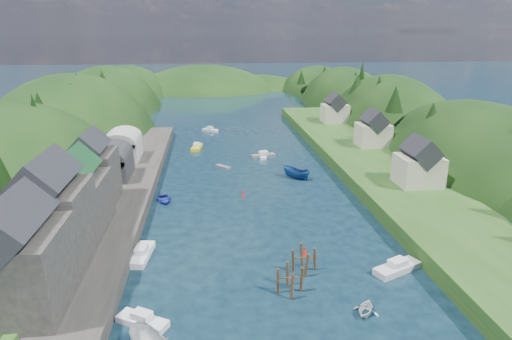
{
  "coord_description": "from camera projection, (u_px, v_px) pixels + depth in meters",
  "views": [
    {
      "loc": [
        -7.99,
        -43.25,
        27.3
      ],
      "look_at": [
        0.0,
        28.0,
        4.0
      ],
      "focal_mm": 30.0,
      "sensor_mm": 36.0,
      "label": 1
    }
  ],
  "objects": [
    {
      "name": "piling_cluster_far",
      "position": [
        304.0,
        262.0,
        50.83
      ],
      "size": [
        3.15,
        2.94,
        3.53
      ],
      "color": "#382314",
      "rests_on": "ground"
    },
    {
      "name": "far_hills",
      "position": [
        227.0,
        110.0,
        218.08
      ],
      "size": [
        103.0,
        68.0,
        44.0
      ],
      "color": "black",
      "rests_on": "ground"
    },
    {
      "name": "quay_left",
      "position": [
        108.0,
        210.0,
        66.21
      ],
      "size": [
        12.0,
        110.0,
        2.0
      ],
      "primitive_type": "cube",
      "color": "#2D2B28",
      "rests_on": "ground"
    },
    {
      "name": "channel_buoy_near",
      "position": [
        305.0,
        251.0,
        54.73
      ],
      "size": [
        0.7,
        0.7,
        1.1
      ],
      "color": "#AE180D",
      "rests_on": "ground"
    },
    {
      "name": "moored_boats",
      "position": [
        239.0,
        213.0,
        65.56
      ],
      "size": [
        35.36,
        94.71,
        2.43
      ],
      "color": "silver",
      "rests_on": "ground"
    },
    {
      "name": "ground",
      "position": [
        245.0,
        157.0,
        97.41
      ],
      "size": [
        600.0,
        600.0,
        0.0
      ],
      "primitive_type": "plane",
      "color": "black",
      "rests_on": "ground"
    },
    {
      "name": "terrace_left_grass",
      "position": [
        61.0,
        210.0,
        65.39
      ],
      "size": [
        12.0,
        110.0,
        2.5
      ],
      "primitive_type": "cube",
      "color": "#234719",
      "rests_on": "ground"
    },
    {
      "name": "piling_cluster_near",
      "position": [
        290.0,
        282.0,
        46.58
      ],
      "size": [
        3.11,
        2.91,
        3.63
      ],
      "color": "#382314",
      "rests_on": "ground"
    },
    {
      "name": "right_bank_cottages",
      "position": [
        368.0,
        131.0,
        97.0
      ],
      "size": [
        9.0,
        59.24,
        8.41
      ],
      "color": "beige",
      "rests_on": "terrace_right"
    },
    {
      "name": "hillside_right",
      "position": [
        387.0,
        153.0,
        128.11
      ],
      "size": [
        36.0,
        245.56,
        48.0
      ],
      "color": "black",
      "rests_on": "ground"
    },
    {
      "name": "channel_buoy_far",
      "position": [
        243.0,
        194.0,
        73.89
      ],
      "size": [
        0.7,
        0.7,
        1.1
      ],
      "color": "#AE180D",
      "rests_on": "ground"
    },
    {
      "name": "boat_sheds",
      "position": [
        116.0,
        151.0,
        82.63
      ],
      "size": [
        7.0,
        21.0,
        7.5
      ],
      "color": "#2D2D30",
      "rests_on": "quay_left"
    },
    {
      "name": "quayside_buildings",
      "position": [
        61.0,
        208.0,
        51.25
      ],
      "size": [
        8.0,
        35.84,
        12.9
      ],
      "color": "#2D2B28",
      "rests_on": "quay_left"
    },
    {
      "name": "hill_trees",
      "position": [
        239.0,
        99.0,
        107.48
      ],
      "size": [
        91.58,
        148.18,
        12.74
      ],
      "color": "black",
      "rests_on": "ground"
    },
    {
      "name": "terrace_right",
      "position": [
        367.0,
        161.0,
        90.24
      ],
      "size": [
        16.0,
        120.0,
        2.4
      ],
      "primitive_type": "cube",
      "color": "#234719",
      "rests_on": "ground"
    },
    {
      "name": "hillside_left",
      "position": [
        76.0,
        165.0,
        118.75
      ],
      "size": [
        44.0,
        245.56,
        52.0
      ],
      "color": "black",
      "rests_on": "ground"
    }
  ]
}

